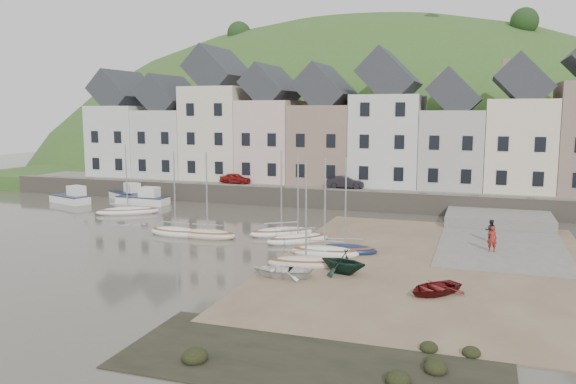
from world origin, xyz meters
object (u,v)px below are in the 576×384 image
(sailboat_0, at_px, (128,211))
(rowboat_white, at_px, (282,270))
(rowboat_green, at_px, (343,261))
(person_red, at_px, (492,239))
(person_dark, at_px, (491,231))
(car_right, at_px, (345,182))
(car_left, at_px, (235,178))
(rowboat_red, at_px, (434,288))

(sailboat_0, relative_size, rowboat_white, 1.94)
(rowboat_green, distance_m, person_red, 10.98)
(sailboat_0, height_order, rowboat_green, sailboat_0)
(sailboat_0, height_order, person_dark, sailboat_0)
(person_red, bearing_deg, car_right, -57.20)
(rowboat_green, relative_size, car_left, 0.84)
(car_left, bearing_deg, car_right, -90.52)
(rowboat_green, xyz_separation_m, car_right, (-5.32, 23.30, 1.42))
(rowboat_green, distance_m, car_left, 28.74)
(person_dark, xyz_separation_m, car_right, (-13.09, 12.70, 1.30))
(rowboat_green, distance_m, car_right, 23.94)
(rowboat_red, distance_m, car_right, 27.45)
(rowboat_white, distance_m, car_left, 28.45)
(sailboat_0, bearing_deg, person_dark, -3.37)
(rowboat_white, distance_m, person_red, 14.27)
(rowboat_green, height_order, car_right, car_right)
(person_red, xyz_separation_m, car_right, (-13.14, 15.61, 1.25))
(rowboat_white, height_order, rowboat_green, rowboat_green)
(sailboat_0, relative_size, person_red, 3.86)
(car_left, bearing_deg, rowboat_red, -139.81)
(car_left, xyz_separation_m, car_right, (11.46, 0.00, 0.05))
(rowboat_white, xyz_separation_m, car_left, (-13.74, 24.86, 1.74))
(sailboat_0, distance_m, rowboat_red, 30.87)
(sailboat_0, height_order, car_right, sailboat_0)
(person_red, height_order, car_right, car_right)
(rowboat_green, relative_size, rowboat_red, 0.89)
(sailboat_0, xyz_separation_m, person_dark, (30.03, -1.77, 0.63))
(rowboat_white, distance_m, rowboat_red, 8.10)
(rowboat_white, relative_size, person_dark, 2.12)
(sailboat_0, xyz_separation_m, rowboat_white, (19.22, -13.92, 0.14))
(sailboat_0, relative_size, rowboat_green, 2.37)
(rowboat_green, bearing_deg, sailboat_0, -104.88)
(rowboat_green, bearing_deg, rowboat_white, -48.67)
(rowboat_green, height_order, car_left, car_left)
(car_left, bearing_deg, person_red, -122.91)
(car_right, bearing_deg, rowboat_green, 178.54)
(sailboat_0, height_order, person_red, sailboat_0)
(sailboat_0, distance_m, rowboat_white, 23.73)
(rowboat_green, xyz_separation_m, person_dark, (7.78, 10.60, 0.12))
(rowboat_red, bearing_deg, car_right, 152.35)
(rowboat_red, bearing_deg, sailboat_0, -167.72)
(person_dark, relative_size, car_right, 0.43)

